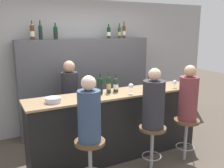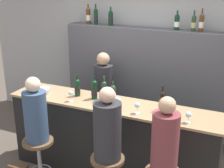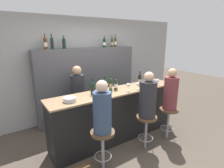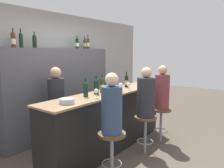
{
  "view_description": "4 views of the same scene",
  "coord_description": "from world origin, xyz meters",
  "px_view_note": "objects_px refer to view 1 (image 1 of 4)",
  "views": [
    {
      "loc": [
        -1.8,
        -3.04,
        2.05
      ],
      "look_at": [
        -0.06,
        0.34,
        1.19
      ],
      "focal_mm": 40.0,
      "sensor_mm": 36.0,
      "label": 1
    },
    {
      "loc": [
        1.54,
        -3.11,
        2.62
      ],
      "look_at": [
        0.04,
        0.21,
        1.35
      ],
      "focal_mm": 50.0,
      "sensor_mm": 36.0,
      "label": 2
    },
    {
      "loc": [
        -1.98,
        -2.47,
        2.11
      ],
      "look_at": [
        -0.1,
        0.31,
        1.2
      ],
      "focal_mm": 28.0,
      "sensor_mm": 36.0,
      "label": 3
    },
    {
      "loc": [
        -3.01,
        -2.08,
        1.78
      ],
      "look_at": [
        0.22,
        0.36,
        1.17
      ],
      "focal_mm": 35.0,
      "sensor_mm": 36.0,
      "label": 4
    }
  ],
  "objects_px": {
    "wine_bottle_counter_1": "(100,86)",
    "wine_glass_3": "(175,82)",
    "wine_bottle_counter_0": "(84,88)",
    "bartender": "(71,105)",
    "guest_seated_right": "(188,96)",
    "wine_glass_2": "(145,86)",
    "wine_glass_1": "(131,86)",
    "wine_bottle_backbar_5": "(124,32)",
    "metal_bowl": "(53,100)",
    "guest_seated_middle": "(154,102)",
    "wine_bottle_backbar_2": "(56,33)",
    "wine_bottle_counter_4": "(150,80)",
    "guest_seated_left": "(89,113)",
    "wine_glass_0": "(91,92)",
    "bar_stool_left": "(90,151)",
    "wine_bottle_backbar_3": "(109,32)",
    "wine_bottle_backbar_4": "(119,32)",
    "wine_bottle_counter_3": "(116,85)",
    "wine_bottle_counter_2": "(109,84)",
    "wine_bottle_backbar_1": "(40,32)",
    "bar_stool_middle": "(152,136)",
    "wine_bottle_backbar_0": "(32,32)",
    "bar_stool_right": "(186,128)"
  },
  "relations": [
    {
      "from": "wine_bottle_counter_1",
      "to": "bartender",
      "type": "height_order",
      "value": "bartender"
    },
    {
      "from": "metal_bowl",
      "to": "guest_seated_middle",
      "type": "bearing_deg",
      "value": -23.78
    },
    {
      "from": "bar_stool_left",
      "to": "wine_bottle_counter_4",
      "type": "bearing_deg",
      "value": 25.98
    },
    {
      "from": "bar_stool_middle",
      "to": "bar_stool_right",
      "type": "distance_m",
      "value": 0.64
    },
    {
      "from": "wine_bottle_counter_2",
      "to": "wine_bottle_backbar_2",
      "type": "distance_m",
      "value": 1.52
    },
    {
      "from": "wine_glass_0",
      "to": "wine_glass_1",
      "type": "bearing_deg",
      "value": 0.0
    },
    {
      "from": "wine_bottle_backbar_2",
      "to": "guest_seated_left",
      "type": "xyz_separation_m",
      "value": [
        -0.14,
        -1.9,
        -0.93
      ]
    },
    {
      "from": "wine_bottle_backbar_3",
      "to": "wine_bottle_backbar_4",
      "type": "bearing_deg",
      "value": 0.0
    },
    {
      "from": "wine_bottle_counter_2",
      "to": "wine_bottle_backbar_1",
      "type": "relative_size",
      "value": 1.0
    },
    {
      "from": "guest_seated_left",
      "to": "guest_seated_middle",
      "type": "xyz_separation_m",
      "value": [
        0.96,
        -0.0,
        0.0
      ]
    },
    {
      "from": "wine_bottle_counter_4",
      "to": "wine_glass_0",
      "type": "relative_size",
      "value": 2.12
    },
    {
      "from": "wine_glass_0",
      "to": "metal_bowl",
      "type": "bearing_deg",
      "value": 170.24
    },
    {
      "from": "wine_bottle_backbar_3",
      "to": "wine_glass_2",
      "type": "relative_size",
      "value": 2.05
    },
    {
      "from": "wine_bottle_backbar_1",
      "to": "wine_bottle_counter_2",
      "type": "bearing_deg",
      "value": -59.08
    },
    {
      "from": "wine_bottle_backbar_4",
      "to": "bar_stool_right",
      "type": "bearing_deg",
      "value": -85.66
    },
    {
      "from": "bar_stool_left",
      "to": "metal_bowl",
      "type": "bearing_deg",
      "value": 118.19
    },
    {
      "from": "wine_bottle_backbar_4",
      "to": "bartender",
      "type": "height_order",
      "value": "wine_bottle_backbar_4"
    },
    {
      "from": "wine_bottle_backbar_2",
      "to": "wine_bottle_backbar_4",
      "type": "bearing_deg",
      "value": 0.0
    },
    {
      "from": "wine_bottle_backbar_4",
      "to": "wine_glass_0",
      "type": "xyz_separation_m",
      "value": [
        -1.25,
        -1.43,
        -0.79
      ]
    },
    {
      "from": "wine_glass_1",
      "to": "guest_seated_right",
      "type": "relative_size",
      "value": 0.19
    },
    {
      "from": "bartender",
      "to": "wine_bottle_backbar_5",
      "type": "bearing_deg",
      "value": 18.94
    },
    {
      "from": "wine_bottle_counter_0",
      "to": "guest_seated_right",
      "type": "xyz_separation_m",
      "value": [
        1.41,
        -0.67,
        -0.14
      ]
    },
    {
      "from": "wine_bottle_backbar_0",
      "to": "wine_bottle_backbar_3",
      "type": "relative_size",
      "value": 1.15
    },
    {
      "from": "wine_bottle_backbar_5",
      "to": "guest_seated_right",
      "type": "xyz_separation_m",
      "value": [
        0.03,
        -1.9,
        -0.93
      ]
    },
    {
      "from": "bartender",
      "to": "wine_glass_2",
      "type": "bearing_deg",
      "value": -46.54
    },
    {
      "from": "wine_bottle_counter_1",
      "to": "guest_seated_right",
      "type": "distance_m",
      "value": 1.34
    },
    {
      "from": "metal_bowl",
      "to": "wine_bottle_counter_3",
      "type": "bearing_deg",
      "value": 6.53
    },
    {
      "from": "wine_glass_0",
      "to": "wine_glass_3",
      "type": "distance_m",
      "value": 1.52
    },
    {
      "from": "wine_bottle_backbar_4",
      "to": "bar_stool_left",
      "type": "xyz_separation_m",
      "value": [
        -1.46,
        -1.9,
        -1.43
      ]
    },
    {
      "from": "wine_bottle_counter_0",
      "to": "wine_glass_1",
      "type": "relative_size",
      "value": 1.87
    },
    {
      "from": "wine_bottle_backbar_1",
      "to": "bartender",
      "type": "relative_size",
      "value": 0.22
    },
    {
      "from": "guest_seated_right",
      "to": "wine_glass_0",
      "type": "bearing_deg",
      "value": 161.43
    },
    {
      "from": "wine_bottle_counter_4",
      "to": "guest_seated_left",
      "type": "relative_size",
      "value": 0.38
    },
    {
      "from": "wine_glass_0",
      "to": "bar_stool_left",
      "type": "height_order",
      "value": "wine_glass_0"
    },
    {
      "from": "guest_seated_left",
      "to": "bar_stool_left",
      "type": "bearing_deg",
      "value": -26.57
    },
    {
      "from": "wine_bottle_counter_1",
      "to": "wine_bottle_backbar_5",
      "type": "distance_m",
      "value": 1.84
    },
    {
      "from": "wine_bottle_backbar_5",
      "to": "wine_bottle_backbar_2",
      "type": "bearing_deg",
      "value": 180.0
    },
    {
      "from": "wine_bottle_counter_1",
      "to": "wine_glass_3",
      "type": "relative_size",
      "value": 2.37
    },
    {
      "from": "wine_bottle_backbar_2",
      "to": "bar_stool_middle",
      "type": "bearing_deg",
      "value": -66.48
    },
    {
      "from": "wine_bottle_backbar_1",
      "to": "bar_stool_middle",
      "type": "bearing_deg",
      "value": -60.01
    },
    {
      "from": "wine_glass_2",
      "to": "bar_stool_middle",
      "type": "bearing_deg",
      "value": -110.47
    },
    {
      "from": "wine_bottle_counter_3",
      "to": "wine_bottle_counter_4",
      "type": "xyz_separation_m",
      "value": [
        0.66,
        0.0,
        0.01
      ]
    },
    {
      "from": "wine_bottle_backbar_1",
      "to": "wine_glass_3",
      "type": "bearing_deg",
      "value": -37.4
    },
    {
      "from": "wine_glass_0",
      "to": "guest_seated_middle",
      "type": "xyz_separation_m",
      "value": [
        0.75,
        -0.47,
        -0.13
      ]
    },
    {
      "from": "wine_glass_3",
      "to": "wine_bottle_backbar_0",
      "type": "bearing_deg",
      "value": 144.58
    },
    {
      "from": "wine_bottle_backbar_5",
      "to": "guest_seated_left",
      "type": "bearing_deg",
      "value": -129.63
    },
    {
      "from": "wine_glass_1",
      "to": "guest_seated_left",
      "type": "relative_size",
      "value": 0.2
    },
    {
      "from": "wine_bottle_counter_0",
      "to": "wine_bottle_backbar_4",
      "type": "bearing_deg",
      "value": 44.15
    },
    {
      "from": "wine_bottle_backbar_1",
      "to": "wine_bottle_backbar_0",
      "type": "bearing_deg",
      "value": 180.0
    },
    {
      "from": "wine_bottle_counter_0",
      "to": "bartender",
      "type": "relative_size",
      "value": 0.2
    }
  ]
}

